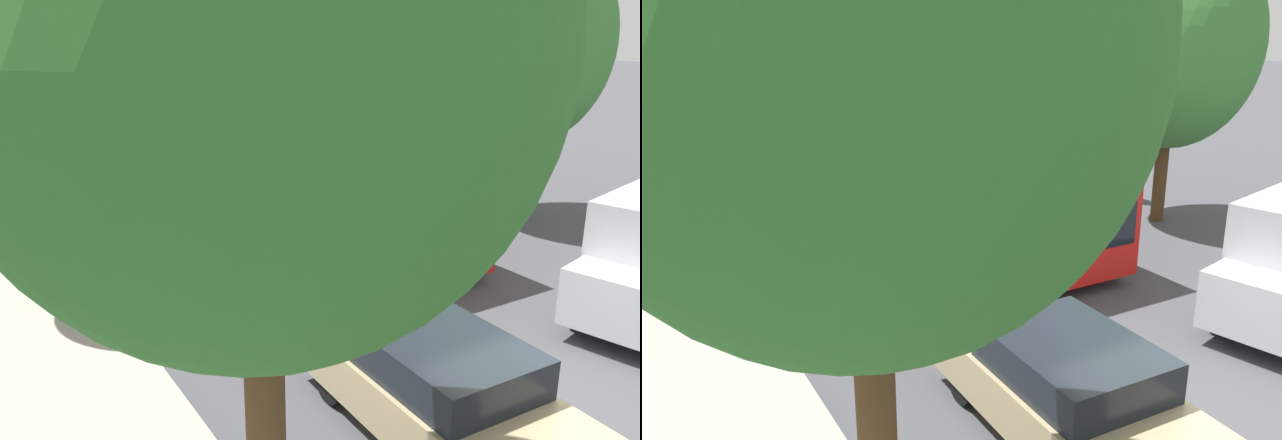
{
  "view_description": "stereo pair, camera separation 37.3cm",
  "coord_description": "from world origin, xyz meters",
  "views": [
    {
      "loc": [
        -6.63,
        -4.83,
        5.12
      ],
      "look_at": [
        0.2,
        6.11,
        1.2
      ],
      "focal_mm": 35.0,
      "sensor_mm": 36.0,
      "label": 1
    },
    {
      "loc": [
        -6.31,
        -5.03,
        5.12
      ],
      "look_at": [
        0.2,
        6.11,
        1.2
      ],
      "focal_mm": 35.0,
      "sensor_mm": 36.0,
      "label": 2
    }
  ],
  "objects": [
    {
      "name": "city_bus_rear",
      "position": [
        -1.84,
        31.47,
        1.46
      ],
      "size": [
        2.88,
        11.76,
        2.52
      ],
      "rotation": [
        0.0,
        0.0,
        1.59
      ],
      "color": "silver",
      "rests_on": "ground"
    },
    {
      "name": "articulated_bus",
      "position": [
        1.82,
        11.88,
        1.43
      ],
      "size": [
        2.77,
        16.73,
        2.48
      ],
      "rotation": [
        0.0,
        0.0,
        -1.59
      ],
      "color": "red",
      "rests_on": "ground"
    },
    {
      "name": "queued_car_blue",
      "position": [
        -1.65,
        5.42,
        0.74
      ],
      "size": [
        1.94,
        4.26,
        1.46
      ],
      "rotation": [
        0.0,
        0.0,
        1.53
      ],
      "color": "#284799",
      "rests_on": "ground"
    },
    {
      "name": "queued_car_black",
      "position": [
        -1.66,
        11.5,
        0.74
      ],
      "size": [
        1.93,
        4.25,
        1.45
      ],
      "rotation": [
        0.0,
        0.0,
        1.53
      ],
      "color": "black",
      "rests_on": "ground"
    },
    {
      "name": "tree_left_mid",
      "position": [
        -4.98,
        7.54,
        4.47
      ],
      "size": [
        3.4,
        3.4,
        6.13
      ],
      "color": "#51381E",
      "rests_on": "ground"
    },
    {
      "name": "queued_car_white",
      "position": [
        -1.83,
        16.83,
        0.76
      ],
      "size": [
        1.99,
        4.37,
        1.5
      ],
      "rotation": [
        0.0,
        0.0,
        1.53
      ],
      "color": "white",
      "rests_on": "ground"
    },
    {
      "name": "tree_right_near",
      "position": [
        6.95,
        6.77,
        4.71
      ],
      "size": [
        4.52,
        4.52,
        7.65
      ],
      "color": "#51381E",
      "rests_on": "ground"
    },
    {
      "name": "ground_plane",
      "position": [
        0.0,
        0.0,
        0.0
      ],
      "size": [
        200.0,
        200.0,
        0.0
      ],
      "primitive_type": "plane",
      "color": "#47474C"
    },
    {
      "name": "queued_car_tan",
      "position": [
        -1.63,
        0.34,
        0.74
      ],
      "size": [
        1.94,
        4.26,
        1.46
      ],
      "rotation": [
        0.0,
        0.0,
        1.53
      ],
      "color": "tan",
      "rests_on": "ground"
    },
    {
      "name": "traffic_light",
      "position": [
        -0.11,
        8.51,
        2.5
      ],
      "size": [
        0.36,
        0.39,
        3.4
      ],
      "rotation": [
        0.0,
        0.0,
        -1.36
      ],
      "color": "#56595E",
      "rests_on": "ground"
    },
    {
      "name": "tree_left_near",
      "position": [
        -4.73,
        -0.99,
        4.96
      ],
      "size": [
        4.05,
        4.05,
        7.08
      ],
      "color": "#51381E",
      "rests_on": "ground"
    },
    {
      "name": "direction_sign_post",
      "position": [
        7.1,
        9.66,
        2.57
      ],
      "size": [
        0.36,
        1.38,
        3.6
      ],
      "rotation": [
        0.0,
        0.0,
        2.93
      ],
      "color": "#56595E",
      "rests_on": "ground"
    },
    {
      "name": "no_entry_sign",
      "position": [
        5.34,
        8.57,
        1.88
      ],
      "size": [
        0.7,
        0.08,
        2.82
      ],
      "rotation": [
        0.0,
        0.0,
        -1.57
      ],
      "color": "#56595E",
      "rests_on": "ground"
    }
  ]
}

